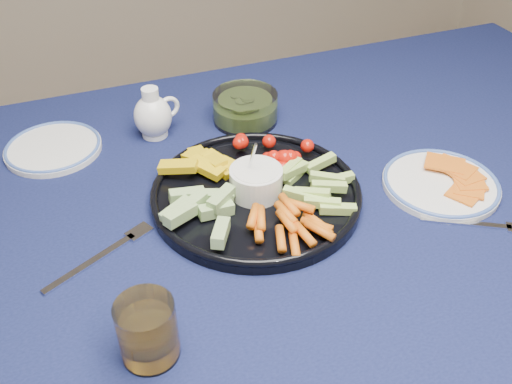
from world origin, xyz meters
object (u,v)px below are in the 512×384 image
object	(u,v)px
side_plate_extra	(53,148)
creamer_pitcher	(153,115)
pickle_bowl	(245,109)
juice_tumbler	(148,333)
cheese_plate	(441,182)
dining_table	(287,256)
crudite_platter	(255,191)

from	to	relation	value
side_plate_extra	creamer_pitcher	bearing A→B (deg)	-4.00
pickle_bowl	juice_tumbler	xyz separation A→B (m)	(-0.30, -0.47, 0.01)
cheese_plate	side_plate_extra	world-z (taller)	cheese_plate
dining_table	side_plate_extra	size ratio (longest dim) A/B	9.65
creamer_pitcher	side_plate_extra	size ratio (longest dim) A/B	0.57
dining_table	crudite_platter	size ratio (longest dim) A/B	4.88
crudite_platter	pickle_bowl	bearing A→B (deg)	73.32
pickle_bowl	dining_table	bearing A→B (deg)	-97.08
pickle_bowl	cheese_plate	xyz separation A→B (m)	(0.23, -0.32, -0.02)
crudite_platter	side_plate_extra	bearing A→B (deg)	137.46
cheese_plate	dining_table	bearing A→B (deg)	174.98
pickle_bowl	cheese_plate	distance (m)	0.39
dining_table	cheese_plate	size ratio (longest dim) A/B	8.64
dining_table	cheese_plate	distance (m)	0.29
dining_table	pickle_bowl	size ratio (longest dim) A/B	13.20
side_plate_extra	crudite_platter	bearing A→B (deg)	-42.54
juice_tumbler	creamer_pitcher	bearing A→B (deg)	76.17
creamer_pitcher	cheese_plate	distance (m)	0.53
cheese_plate	juice_tumbler	bearing A→B (deg)	-163.91
creamer_pitcher	dining_table	bearing A→B (deg)	-65.55
side_plate_extra	pickle_bowl	bearing A→B (deg)	-4.09
dining_table	creamer_pitcher	distance (m)	0.36
dining_table	creamer_pitcher	size ratio (longest dim) A/B	16.92
creamer_pitcher	cheese_plate	world-z (taller)	creamer_pitcher
side_plate_extra	juice_tumbler	bearing A→B (deg)	-82.29
creamer_pitcher	juice_tumbler	bearing A→B (deg)	-103.83
crudite_platter	side_plate_extra	size ratio (longest dim) A/B	1.98
cheese_plate	side_plate_extra	bearing A→B (deg)	149.83
crudite_platter	pickle_bowl	size ratio (longest dim) A/B	2.70
creamer_pitcher	juice_tumbler	xyz separation A→B (m)	(-0.12, -0.48, -0.01)
cheese_plate	juice_tumbler	xyz separation A→B (m)	(-0.53, -0.15, 0.03)
dining_table	juice_tumbler	xyz separation A→B (m)	(-0.26, -0.18, 0.12)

